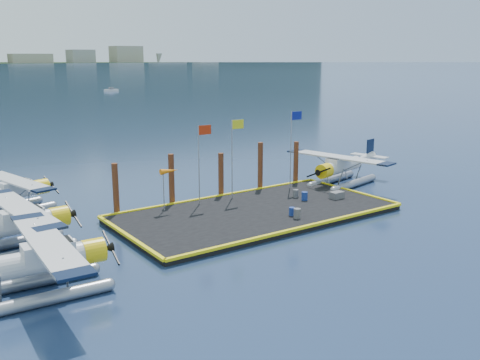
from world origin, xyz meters
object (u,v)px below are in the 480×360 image
(seaplane_a, at_px, (40,265))
(drum_4, at_px, (296,193))
(flagpole_blue, at_px, (293,138))
(piling_3, at_px, (260,167))
(drum_2, at_px, (305,196))
(flagpole_red, at_px, (201,152))
(piling_4, at_px, (296,164))
(crate, at_px, (337,195))
(piling_0, at_px, (116,191))
(seaplane_b, at_px, (15,228))
(seaplane_d, at_px, (341,168))
(flagpole_yellow, at_px, (234,147))
(drum_3, at_px, (297,213))
(piling_2, at_px, (221,176))
(windsock, at_px, (169,172))
(piling_1, at_px, (172,181))
(drum_1, at_px, (292,211))

(seaplane_a, bearing_deg, drum_4, 108.27)
(drum_4, bearing_deg, flagpole_blue, 54.78)
(drum_4, relative_size, piling_3, 0.15)
(drum_2, height_order, flagpole_red, flagpole_red)
(flagpole_blue, distance_m, piling_4, 3.61)
(crate, height_order, flagpole_blue, flagpole_blue)
(flagpole_red, relative_size, piling_0, 1.50)
(seaplane_b, relative_size, seaplane_d, 1.00)
(seaplane_b, distance_m, seaplane_d, 27.94)
(drum_4, bearing_deg, flagpole_yellow, 147.32)
(seaplane_d, height_order, drum_3, seaplane_d)
(piling_2, xyz_separation_m, piling_3, (4.00, 0.00, 0.25))
(crate, bearing_deg, seaplane_d, 42.07)
(crate, height_order, windsock, windsock)
(drum_3, xyz_separation_m, piling_0, (-9.71, 8.60, 1.26))
(windsock, distance_m, piling_1, 2.21)
(drum_4, xyz_separation_m, flagpole_blue, (1.87, 2.65, 3.97))
(drum_2, distance_m, windsock, 10.81)
(seaplane_a, relative_size, flagpole_yellow, 1.67)
(drum_2, xyz_separation_m, windsock, (-9.83, 3.74, 2.49))
(drum_4, distance_m, flagpole_red, 8.44)
(flagpole_yellow, bearing_deg, seaplane_d, -3.95)
(piling_4, bearing_deg, piling_1, 180.00)
(seaplane_d, relative_size, piling_4, 2.59)
(drum_1, distance_m, drum_2, 4.31)
(windsock, xyz_separation_m, piling_1, (1.03, 1.60, -1.13))
(drum_3, distance_m, drum_4, 5.66)
(flagpole_yellow, bearing_deg, flagpole_red, 180.00)
(seaplane_b, distance_m, piling_2, 17.05)
(piling_0, bearing_deg, piling_3, 0.00)
(drum_3, distance_m, windsock, 9.69)
(seaplane_b, relative_size, drum_3, 15.10)
(drum_3, bearing_deg, drum_1, 79.82)
(crate, relative_size, flagpole_blue, 0.16)
(seaplane_a, distance_m, drum_4, 22.19)
(flagpole_red, bearing_deg, windsock, 180.00)
(drum_4, relative_size, flagpole_red, 0.10)
(drum_2, bearing_deg, seaplane_a, -167.24)
(flagpole_red, bearing_deg, piling_4, 8.43)
(flagpole_red, bearing_deg, flagpole_blue, -0.00)
(flagpole_red, height_order, windsock, flagpole_red)
(seaplane_a, bearing_deg, seaplane_b, 179.65)
(crate, bearing_deg, windsock, 158.85)
(seaplane_b, relative_size, flagpole_yellow, 1.68)
(seaplane_b, relative_size, flagpole_red, 1.73)
(piling_2, bearing_deg, flagpole_red, -150.20)
(drum_1, bearing_deg, seaplane_b, 166.00)
(seaplane_d, bearing_deg, piling_3, 59.46)
(piling_1, bearing_deg, seaplane_b, -163.83)
(drum_2, distance_m, flagpole_yellow, 6.72)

